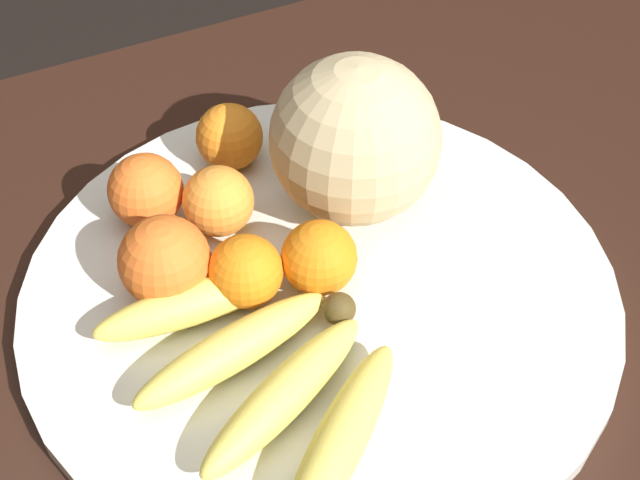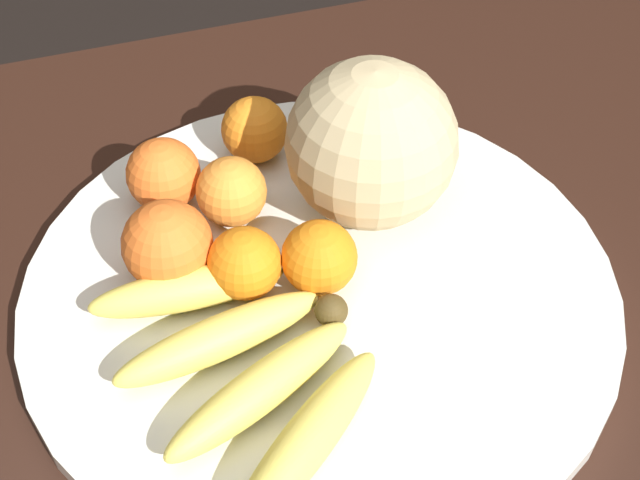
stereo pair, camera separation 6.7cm
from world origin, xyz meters
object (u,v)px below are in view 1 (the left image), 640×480
(banana_bunch, at_px, (266,371))
(orange_front_right, at_px, (229,137))
(orange_top_small, at_px, (319,258))
(melon, at_px, (355,140))
(fruit_bowl, at_px, (320,290))
(orange_mid_center, at_px, (165,261))
(kitchen_table, at_px, (287,441))
(orange_front_left, at_px, (146,191))
(orange_back_left, at_px, (218,201))
(orange_back_right, at_px, (248,270))

(banana_bunch, bearing_deg, orange_front_right, -124.49)
(orange_top_small, bearing_deg, melon, 46.21)
(fruit_bowl, bearing_deg, melon, 46.68)
(melon, relative_size, orange_mid_center, 1.98)
(kitchen_table, bearing_deg, orange_mid_center, 118.67)
(kitchen_table, bearing_deg, orange_front_left, 102.29)
(orange_back_left, xyz_separation_m, orange_top_small, (0.05, -0.09, 0.00))
(melon, bearing_deg, orange_front_right, 127.74)
(fruit_bowl, relative_size, orange_back_left, 8.00)
(orange_back_left, bearing_deg, orange_back_right, -95.44)
(fruit_bowl, distance_m, orange_front_left, 0.17)
(orange_mid_center, relative_size, orange_back_right, 1.23)
(banana_bunch, bearing_deg, orange_back_left, -118.58)
(kitchen_table, xyz_separation_m, orange_top_small, (0.06, 0.05, 0.15))
(orange_top_small, bearing_deg, orange_back_left, 116.25)
(orange_mid_center, height_order, orange_back_left, orange_mid_center)
(orange_mid_center, bearing_deg, orange_top_small, -21.97)
(orange_front_right, relative_size, orange_back_right, 1.03)
(fruit_bowl, xyz_separation_m, banana_bunch, (-0.08, -0.07, 0.03))
(banana_bunch, height_order, orange_back_right, orange_back_right)
(orange_front_right, bearing_deg, orange_back_right, -107.10)
(orange_front_right, distance_m, orange_back_left, 0.08)
(orange_front_left, bearing_deg, banana_bunch, -84.60)
(fruit_bowl, bearing_deg, orange_front_left, 126.43)
(kitchen_table, bearing_deg, orange_top_small, 43.29)
(banana_bunch, distance_m, orange_back_right, 0.09)
(melon, xyz_separation_m, orange_back_right, (-0.12, -0.06, -0.04))
(orange_back_left, relative_size, orange_back_right, 1.02)
(orange_mid_center, bearing_deg, orange_front_left, 81.25)
(fruit_bowl, height_order, melon, melon)
(banana_bunch, relative_size, orange_back_left, 4.08)
(kitchen_table, height_order, orange_mid_center, orange_mid_center)
(fruit_bowl, xyz_separation_m, orange_top_small, (-0.00, 0.00, 0.04))
(kitchen_table, relative_size, orange_mid_center, 17.44)
(kitchen_table, distance_m, orange_front_right, 0.27)
(banana_bunch, distance_m, orange_front_right, 0.25)
(fruit_bowl, bearing_deg, orange_back_right, 165.97)
(kitchen_table, xyz_separation_m, fruit_bowl, (0.06, 0.05, 0.11))
(kitchen_table, distance_m, banana_bunch, 0.14)
(orange_back_right, bearing_deg, fruit_bowl, -14.03)
(melon, relative_size, orange_back_right, 2.43)
(orange_front_right, relative_size, orange_top_small, 1.00)
(fruit_bowl, distance_m, orange_top_small, 0.04)
(orange_back_left, bearing_deg, kitchen_table, -93.90)
(orange_top_small, bearing_deg, orange_front_right, 92.37)
(fruit_bowl, distance_m, orange_back_right, 0.07)
(kitchen_table, distance_m, melon, 0.26)
(orange_front_right, xyz_separation_m, orange_top_small, (0.01, -0.17, -0.00))
(orange_front_right, height_order, orange_back_right, orange_front_right)
(orange_top_small, bearing_deg, orange_front_left, 126.47)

